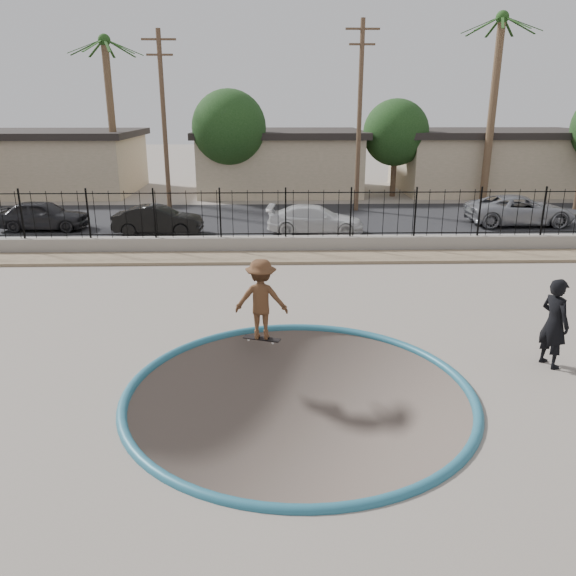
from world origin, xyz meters
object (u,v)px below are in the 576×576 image
at_px(car_b, 158,220).
at_px(car_d, 520,210).
at_px(skater, 261,303).
at_px(videographer, 554,323).
at_px(car_a, 43,215).
at_px(car_c, 315,219).
at_px(skateboard, 262,339).

height_order(car_b, car_d, car_d).
bearing_deg(skater, videographer, 172.14).
bearing_deg(skater, car_a, -46.49).
height_order(skater, car_c, skater).
bearing_deg(car_b, car_d, -82.69).
relative_size(skateboard, car_b, 0.25).
xyz_separation_m(skater, videographer, (6.34, -1.49, 0.02)).
bearing_deg(videographer, car_b, 20.45).
xyz_separation_m(skateboard, car_c, (2.16, 11.80, 0.59)).
bearing_deg(skater, car_b, -62.83).
height_order(car_a, car_c, car_a).
height_order(skateboard, car_a, car_a).
bearing_deg(car_a, skater, -140.38).
bearing_deg(videographer, car_c, -1.89).
bearing_deg(videographer, skater, 57.45).
distance_m(skateboard, car_b, 12.73).
distance_m(skater, car_a, 16.36).
bearing_deg(car_c, car_b, 95.87).
bearing_deg(skateboard, car_b, 131.38).
distance_m(car_a, car_b, 5.49).
bearing_deg(skateboard, car_d, 67.77).
bearing_deg(skateboard, car_a, 147.71).
bearing_deg(car_d, skateboard, 138.05).
height_order(skater, videographer, videographer).
bearing_deg(car_b, car_c, -88.16).
bearing_deg(car_d, car_b, 95.29).
distance_m(car_b, car_d, 16.77).
relative_size(videographer, car_d, 0.40).
bearing_deg(car_c, skateboard, 175.48).
height_order(skater, car_a, skater).
bearing_deg(car_c, car_d, -74.86).
xyz_separation_m(car_a, car_b, (5.38, -1.06, -0.05)).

